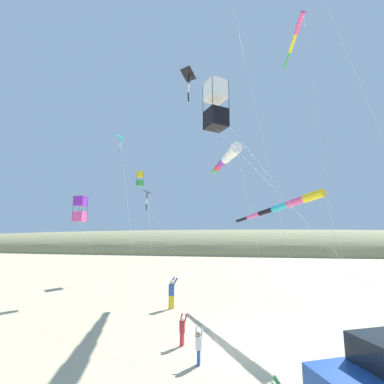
{
  "coord_description": "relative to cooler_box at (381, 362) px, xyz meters",
  "views": [
    {
      "loc": [
        -11.63,
        0.4,
        4.33
      ],
      "look_at": [
        5.73,
        3.45,
        7.14
      ],
      "focal_mm": 24.73,
      "sensor_mm": 36.0,
      "label": 1
    }
  ],
  "objects": [
    {
      "name": "ground_plane",
      "position": [
        1.3,
        4.07,
        -0.21
      ],
      "size": [
        600.0,
        600.0,
        0.0
      ],
      "primitive_type": "plane",
      "color": "#C6B58C"
    },
    {
      "name": "dune_ridge_grassy",
      "position": [
        56.3,
        4.07,
        -0.21
      ],
      "size": [
        28.0,
        240.0,
        10.85
      ],
      "primitive_type": "ellipsoid",
      "color": "#938E60",
      "rests_on": "ground_plane"
    },
    {
      "name": "cooler_box",
      "position": [
        0.0,
        0.0,
        0.0
      ],
      "size": [
        0.62,
        0.42,
        0.42
      ],
      "color": "#EF4C93",
      "rests_on": "ground_plane"
    },
    {
      "name": "person_adult_flyer",
      "position": [
        5.61,
        8.5,
        0.75
      ],
      "size": [
        0.63,
        0.62,
        1.77
      ],
      "color": "gold",
      "rests_on": "ground_plane"
    },
    {
      "name": "person_child_grey_jacket",
      "position": [
        0.61,
        6.79,
        0.42
      ],
      "size": [
        0.4,
        0.33,
        1.16
      ],
      "color": "#B72833",
      "rests_on": "ground_plane"
    },
    {
      "name": "person_bystander_far",
      "position": [
        -0.78,
        5.92,
        0.41
      ],
      "size": [
        0.34,
        0.26,
        1.15
      ],
      "color": "#335199",
      "rests_on": "ground_plane"
    },
    {
      "name": "kite_delta_white_trailing",
      "position": [
        16.53,
        14.07,
        8.58
      ],
      "size": [
        11.21,
        5.12,
        9.13
      ],
      "color": "black",
      "rests_on": "ground_plane"
    },
    {
      "name": "kite_windsock_small_distant",
      "position": [
        7.79,
        5.19,
        9.38
      ],
      "size": [
        14.41,
        3.44,
        9.91
      ],
      "color": "white",
      "rests_on": "ground_plane"
    },
    {
      "name": "kite_delta_green_low_center",
      "position": [
        8.27,
        7.95,
        16.42
      ],
      "size": [
        11.38,
        9.33,
        17.08
      ],
      "color": "black",
      "rests_on": "ground_plane"
    },
    {
      "name": "kite_box_purple_drifting",
      "position": [
        10.45,
        12.6,
        8.73
      ],
      "size": [
        9.9,
        7.59,
        9.57
      ],
      "color": "yellow",
      "rests_on": "ground_plane"
    },
    {
      "name": "kite_windsock_striped_overhead",
      "position": [
        10.37,
        -0.62,
        20.46
      ],
      "size": [
        14.05,
        2.13,
        21.4
      ],
      "color": "#EF4C93",
      "rests_on": "ground_plane"
    },
    {
      "name": "kite_delta_magenta_far_left",
      "position": [
        13.02,
        15.75,
        13.54
      ],
      "size": [
        11.49,
        7.22,
        14.1
      ],
      "color": "#1EB7C6",
      "rests_on": "ground_plane"
    },
    {
      "name": "kite_box_black_fish_shape",
      "position": [
        -1.29,
        5.17,
        8.77
      ],
      "size": [
        4.52,
        6.22,
        9.89
      ],
      "color": "white",
      "rests_on": "ground_plane"
    },
    {
      "name": "kite_box_teal_far_right",
      "position": [
        7.73,
        16.19,
        5.99
      ],
      "size": [
        9.47,
        8.84,
        7.16
      ],
      "color": "purple",
      "rests_on": "ground_plane"
    },
    {
      "name": "kite_windsock_yellow_midlevel",
      "position": [
        5.83,
        1.76,
        5.79
      ],
      "size": [
        11.73,
        4.7,
        6.65
      ],
      "color": "yellow",
      "rests_on": "ground_plane"
    }
  ]
}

